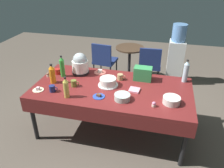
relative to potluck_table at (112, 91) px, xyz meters
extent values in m
plane|color=brown|center=(0.00, 0.00, -0.69)|extent=(9.00, 9.00, 0.00)
cube|color=maroon|center=(0.00, 0.00, 0.04)|extent=(2.20, 1.10, 0.04)
cylinder|color=black|center=(-1.02, -0.47, -0.33)|extent=(0.06, 0.06, 0.71)
cylinder|color=black|center=(1.02, -0.47, -0.33)|extent=(0.06, 0.06, 0.71)
cylinder|color=black|center=(-1.02, 0.47, -0.33)|extent=(0.06, 0.06, 0.71)
cylinder|color=black|center=(1.02, 0.47, -0.33)|extent=(0.06, 0.06, 0.71)
cube|color=maroon|center=(0.00, -0.55, -0.07)|extent=(2.20, 0.01, 0.18)
cube|color=maroon|center=(0.00, 0.55, -0.07)|extent=(2.20, 0.01, 0.18)
cylinder|color=silver|center=(-0.07, 0.04, 0.07)|extent=(0.29, 0.29, 0.01)
cylinder|color=white|center=(-0.07, 0.04, 0.12)|extent=(0.24, 0.24, 0.10)
cylinder|color=white|center=(-0.07, 0.04, 0.17)|extent=(0.23, 0.23, 0.01)
cylinder|color=black|center=(-0.58, 0.31, 0.08)|extent=(0.26, 0.26, 0.04)
cylinder|color=white|center=(-0.58, 0.31, 0.19)|extent=(0.25, 0.25, 0.17)
sphere|color=#B2BCC1|center=(-0.58, 0.31, 0.29)|extent=(0.21, 0.21, 0.21)
cylinder|color=#B2C6BC|center=(0.20, -0.28, 0.10)|extent=(0.21, 0.21, 0.08)
cylinder|color=silver|center=(0.81, -0.21, 0.11)|extent=(0.21, 0.21, 0.09)
cylinder|color=#E07266|center=(-0.30, 0.40, 0.07)|extent=(0.19, 0.19, 0.01)
cube|color=white|center=(-0.30, 0.40, 0.09)|extent=(0.07, 0.05, 0.05)
cylinder|color=#2D4CB2|center=(-0.11, -0.29, 0.07)|extent=(0.16, 0.16, 0.01)
cube|color=brown|center=(-0.11, -0.29, 0.09)|extent=(0.07, 0.05, 0.03)
cylinder|color=beige|center=(-0.96, -0.32, 0.07)|extent=(0.15, 0.15, 0.01)
cube|color=beige|center=(-0.96, -0.32, 0.09)|extent=(0.05, 0.06, 0.04)
cylinder|color=beige|center=(0.60, -0.34, 0.08)|extent=(0.05, 0.05, 0.03)
sphere|color=pink|center=(0.60, -0.34, 0.11)|extent=(0.05, 0.05, 0.05)
cylinder|color=beige|center=(-1.02, 0.08, 0.08)|extent=(0.05, 0.05, 0.03)
sphere|color=brown|center=(-1.02, 0.08, 0.11)|extent=(0.05, 0.05, 0.05)
cylinder|color=beige|center=(-0.76, 0.48, 0.08)|extent=(0.05, 0.05, 0.03)
sphere|color=brown|center=(-0.76, 0.48, 0.11)|extent=(0.05, 0.05, 0.05)
cylinder|color=orange|center=(-0.86, -0.07, 0.17)|extent=(0.08, 0.08, 0.22)
cone|color=orange|center=(-0.86, -0.07, 0.31)|extent=(0.07, 0.07, 0.05)
cylinder|color=black|center=(-0.86, -0.07, 0.34)|extent=(0.04, 0.04, 0.02)
cylinder|color=green|center=(-0.81, 0.15, 0.19)|extent=(0.07, 0.07, 0.27)
cone|color=green|center=(-0.81, 0.15, 0.35)|extent=(0.06, 0.06, 0.05)
cylinder|color=black|center=(-0.81, 0.15, 0.39)|extent=(0.03, 0.03, 0.02)
cylinder|color=gold|center=(-0.51, -0.39, 0.17)|extent=(0.07, 0.07, 0.22)
cone|color=gold|center=(-0.51, -0.39, 0.31)|extent=(0.06, 0.06, 0.05)
cylinder|color=black|center=(-0.51, -0.39, 0.34)|extent=(0.03, 0.03, 0.02)
cylinder|color=silver|center=(0.99, 0.42, 0.20)|extent=(0.07, 0.07, 0.27)
cone|color=silver|center=(0.99, 0.42, 0.36)|extent=(0.07, 0.07, 0.05)
cylinder|color=black|center=(0.99, 0.42, 0.39)|extent=(0.03, 0.03, 0.02)
cylinder|color=navy|center=(-0.75, -0.31, 0.11)|extent=(0.08, 0.08, 0.09)
torus|color=navy|center=(-0.70, -0.31, 0.11)|extent=(0.06, 0.01, 0.06)
cylinder|color=#B2231E|center=(-0.93, 0.20, 0.10)|extent=(0.09, 0.09, 0.08)
torus|color=#B2231E|center=(-0.87, 0.20, 0.11)|extent=(0.05, 0.01, 0.05)
cylinder|color=tan|center=(0.06, 0.25, 0.11)|extent=(0.09, 0.09, 0.09)
torus|color=tan|center=(0.12, 0.25, 0.11)|extent=(0.06, 0.01, 0.06)
cylinder|color=olive|center=(-0.53, -0.10, 0.11)|extent=(0.08, 0.08, 0.10)
torus|color=olive|center=(-0.48, -0.10, 0.11)|extent=(0.06, 0.01, 0.06)
cube|color=#338C4C|center=(0.39, 0.33, 0.16)|extent=(0.26, 0.16, 0.20)
cube|color=pink|center=(0.32, -0.02, 0.07)|extent=(0.15, 0.15, 0.02)
cube|color=navy|center=(-0.55, 1.63, -0.26)|extent=(0.49, 0.49, 0.05)
cube|color=navy|center=(-0.57, 1.43, -0.04)|extent=(0.42, 0.09, 0.40)
cylinder|color=black|center=(-0.34, 1.80, -0.49)|extent=(0.03, 0.03, 0.40)
cylinder|color=black|center=(-0.72, 1.84, -0.49)|extent=(0.03, 0.03, 0.40)
cylinder|color=black|center=(-0.38, 1.42, -0.49)|extent=(0.03, 0.03, 0.40)
cylinder|color=black|center=(-0.76, 1.46, -0.49)|extent=(0.03, 0.03, 0.40)
cube|color=navy|center=(0.40, 1.63, -0.26)|extent=(0.46, 0.46, 0.05)
cube|color=navy|center=(0.41, 1.43, -0.04)|extent=(0.42, 0.06, 0.40)
cylinder|color=black|center=(0.58, 1.83, -0.49)|extent=(0.03, 0.03, 0.40)
cylinder|color=black|center=(0.20, 1.81, -0.49)|extent=(0.03, 0.03, 0.40)
cylinder|color=black|center=(0.60, 1.45, -0.49)|extent=(0.03, 0.03, 0.40)
cylinder|color=black|center=(0.22, 1.43, -0.49)|extent=(0.03, 0.03, 0.40)
cylinder|color=#473323|center=(-0.05, 1.78, 0.02)|extent=(0.60, 0.60, 0.03)
cylinder|color=black|center=(-0.05, 1.78, -0.33)|extent=(0.06, 0.06, 0.67)
cylinder|color=black|center=(-0.05, 1.78, -0.68)|extent=(0.44, 0.44, 0.02)
cube|color=silver|center=(0.91, 1.86, -0.24)|extent=(0.32, 0.32, 0.90)
cylinder|color=#6699D8|center=(0.91, 1.86, 0.38)|extent=(0.28, 0.28, 0.34)
camera|label=1|loc=(0.64, -2.60, 1.60)|focal=35.33mm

